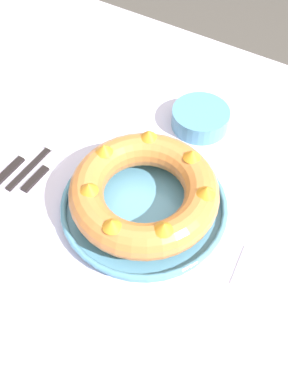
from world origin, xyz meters
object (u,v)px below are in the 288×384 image
object	(u,v)px
bundt_cake	(144,192)
cake_knife	(45,168)
napkin	(270,279)
serving_dish	(144,206)
side_bowl	(200,118)
fork	(41,157)
serving_knife	(21,159)

from	to	relation	value
bundt_cake	cake_knife	distance (m)	0.25
cake_knife	napkin	distance (m)	0.52
serving_dish	bundt_cake	xyz separation A→B (m)	(0.00, 0.00, 0.05)
bundt_cake	side_bowl	distance (m)	0.28
serving_dish	bundt_cake	bearing A→B (deg)	17.72
fork	side_bowl	world-z (taller)	side_bowl
serving_dish	serving_knife	distance (m)	0.30
fork	cake_knife	world-z (taller)	cake_knife
side_bowl	napkin	size ratio (longest dim) A/B	1.06
serving_dish	fork	world-z (taller)	serving_dish
bundt_cake	serving_knife	size ratio (longest dim) A/B	1.47
fork	cake_knife	bearing A→B (deg)	-37.36
bundt_cake	cake_knife	world-z (taller)	bundt_cake
fork	serving_knife	distance (m)	0.04
serving_dish	napkin	size ratio (longest dim) A/B	2.65
fork	napkin	distance (m)	0.55
serving_dish	side_bowl	xyz separation A→B (m)	(-0.02, 0.28, 0.01)
bundt_cake	napkin	bearing A→B (deg)	-2.23
napkin	cake_knife	bearing A→B (deg)	-178.96
cake_knife	napkin	xyz separation A→B (m)	(0.52, 0.01, -0.00)
serving_knife	cake_knife	size ratio (longest dim) A/B	1.19
bundt_cake	fork	distance (m)	0.28
fork	cake_knife	distance (m)	0.04
serving_dish	cake_knife	distance (m)	0.24
bundt_cake	serving_knife	distance (m)	0.31
serving_dish	fork	distance (m)	0.27
bundt_cake	side_bowl	bearing A→B (deg)	93.37
bundt_cake	serving_knife	bearing A→B (deg)	-174.76
serving_knife	side_bowl	xyz separation A→B (m)	(0.29, 0.31, 0.02)
serving_dish	bundt_cake	distance (m)	0.05
serving_dish	fork	size ratio (longest dim) A/B	1.79
fork	cake_knife	size ratio (longest dim) A/B	1.12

